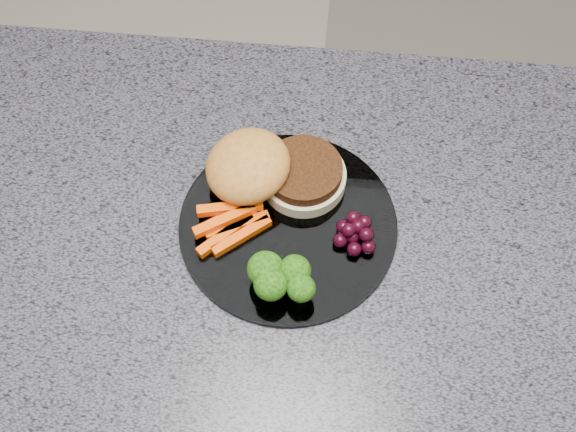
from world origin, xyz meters
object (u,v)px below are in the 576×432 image
object	(u,v)px
burger	(268,171)
plate	(288,226)
grape_bunch	(356,233)
island_cabinet	(289,370)

from	to	relation	value
burger	plate	bearing A→B (deg)	-71.53
grape_bunch	burger	bearing A→B (deg)	148.59
island_cabinet	plate	size ratio (longest dim) A/B	4.62
grape_bunch	plate	bearing A→B (deg)	172.33
burger	island_cabinet	bearing A→B (deg)	-75.20
island_cabinet	grape_bunch	size ratio (longest dim) A/B	23.09
island_cabinet	plate	distance (m)	0.47
island_cabinet	plate	xyz separation A→B (m)	(-0.00, 0.02, 0.47)
burger	grape_bunch	world-z (taller)	burger
island_cabinet	burger	bearing A→B (deg)	114.03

